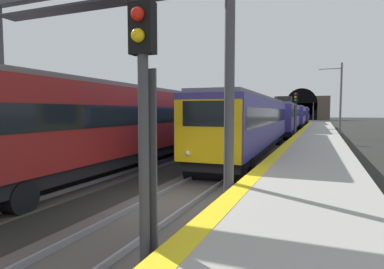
# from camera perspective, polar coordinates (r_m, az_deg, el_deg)

# --- Properties ---
(ground_plane) EXTENTS (320.00, 320.00, 0.00)m
(ground_plane) POSITION_cam_1_polar(r_m,az_deg,el_deg) (10.55, -3.53, -12.20)
(ground_plane) COLOR black
(platform_right) EXTENTS (112.00, 3.58, 0.97)m
(platform_right) POSITION_cam_1_polar(r_m,az_deg,el_deg) (9.47, 19.25, -11.27)
(platform_right) COLOR #9E9B93
(platform_right) RESTS_ON ground_plane
(platform_right_edge_strip) EXTENTS (112.00, 0.50, 0.01)m
(platform_right_edge_strip) POSITION_cam_1_polar(r_m,az_deg,el_deg) (9.54, 9.96, -7.96)
(platform_right_edge_strip) COLOR yellow
(platform_right_edge_strip) RESTS_ON platform_right
(track_main_line) EXTENTS (160.00, 2.97, 0.21)m
(track_main_line) POSITION_cam_1_polar(r_m,az_deg,el_deg) (10.54, -3.53, -11.99)
(track_main_line) COLOR #4C4742
(track_main_line) RESTS_ON ground_plane
(track_adjacent_line) EXTENTS (160.00, 2.88, 0.21)m
(track_adjacent_line) POSITION_cam_1_polar(r_m,az_deg,el_deg) (13.25, -22.80, -8.94)
(track_adjacent_line) COLOR #423D38
(track_adjacent_line) RESTS_ON ground_plane
(train_main_approaching) EXTENTS (79.66, 3.34, 4.79)m
(train_main_approaching) POSITION_cam_1_polar(r_m,az_deg,el_deg) (51.50, 17.10, 3.13)
(train_main_approaching) COLOR navy
(train_main_approaching) RESTS_ON ground_plane
(train_adjacent_platform) EXTENTS (40.63, 3.17, 4.20)m
(train_adjacent_platform) POSITION_cam_1_polar(r_m,az_deg,el_deg) (25.67, 1.05, 2.82)
(train_adjacent_platform) COLOR maroon
(train_adjacent_platform) RESTS_ON ground_plane
(railway_signal_near) EXTENTS (0.39, 0.38, 4.55)m
(railway_signal_near) POSITION_cam_1_polar(r_m,az_deg,el_deg) (4.92, -8.43, 0.97)
(railway_signal_near) COLOR #38383D
(railway_signal_near) RESTS_ON ground_plane
(railway_signal_mid) EXTENTS (0.39, 0.38, 4.85)m
(railway_signal_mid) POSITION_cam_1_polar(r_m,az_deg,el_deg) (33.79, 17.76, 3.92)
(railway_signal_mid) COLOR #4C4C54
(railway_signal_mid) RESTS_ON ground_plane
(railway_signal_far) EXTENTS (0.39, 0.38, 5.53)m
(railway_signal_far) POSITION_cam_1_polar(r_m,az_deg,el_deg) (101.99, 20.59, 4.01)
(railway_signal_far) COLOR #4C4C54
(railway_signal_far) RESTS_ON ground_plane
(overhead_signal_gantry) EXTENTS (0.70, 9.06, 7.13)m
(overhead_signal_gantry) POSITION_cam_1_polar(r_m,az_deg,el_deg) (11.21, -16.51, 16.61)
(overhead_signal_gantry) COLOR #3F3F47
(overhead_signal_gantry) RESTS_ON ground_plane
(tunnel_portal) EXTENTS (2.56, 18.34, 10.85)m
(tunnel_portal) POSITION_cam_1_polar(r_m,az_deg,el_deg) (119.26, 18.74, 4.47)
(tunnel_portal) COLOR #51473D
(tunnel_portal) RESTS_ON ground_plane
(catenary_mast_near) EXTENTS (0.22, 2.43, 8.18)m
(catenary_mast_near) POSITION_cam_1_polar(r_m,az_deg,el_deg) (38.79, 24.66, 5.60)
(catenary_mast_near) COLOR #595B60
(catenary_mast_near) RESTS_ON ground_plane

